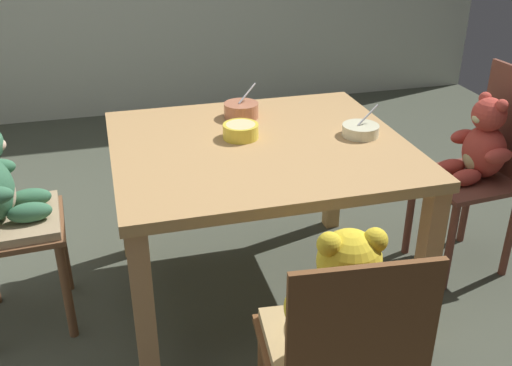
% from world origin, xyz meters
% --- Properties ---
extents(ground_plane, '(5.20, 5.20, 0.04)m').
position_xyz_m(ground_plane, '(0.00, 0.00, -0.02)').
color(ground_plane, '#44493B').
extents(dining_table, '(1.15, 1.03, 0.73)m').
position_xyz_m(dining_table, '(0.00, 0.00, 0.63)').
color(dining_table, tan).
rests_on(dining_table, ground_plane).
extents(teddy_chair_near_right, '(0.42, 0.40, 0.94)m').
position_xyz_m(teddy_chair_near_right, '(1.02, -0.02, 0.57)').
color(teddy_chair_near_right, brown).
rests_on(teddy_chair_near_right, ground_plane).
extents(teddy_chair_near_front, '(0.44, 0.43, 0.90)m').
position_xyz_m(teddy_chair_near_front, '(-0.03, -0.95, 0.58)').
color(teddy_chair_near_front, brown).
rests_on(teddy_chair_near_front, ground_plane).
extents(porridge_bowl_cream_near_right, '(0.16, 0.15, 0.12)m').
position_xyz_m(porridge_bowl_cream_near_right, '(0.42, -0.03, 0.75)').
color(porridge_bowl_cream_near_right, beige).
rests_on(porridge_bowl_cream_near_right, dining_table).
extents(porridge_bowl_terracotta_far_center, '(0.15, 0.15, 0.14)m').
position_xyz_m(porridge_bowl_terracotta_far_center, '(0.00, 0.30, 0.76)').
color(porridge_bowl_terracotta_far_center, '#B66D4E').
rests_on(porridge_bowl_terracotta_far_center, dining_table).
extents(porridge_bowl_yellow_center, '(0.14, 0.14, 0.06)m').
position_xyz_m(porridge_bowl_yellow_center, '(-0.06, 0.07, 0.76)').
color(porridge_bowl_yellow_center, yellow).
rests_on(porridge_bowl_yellow_center, dining_table).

